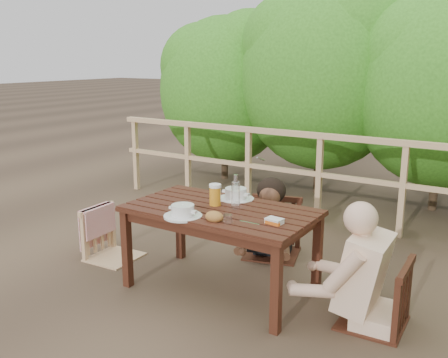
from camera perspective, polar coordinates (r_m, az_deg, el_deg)
The scene contains 16 objects.
ground at distance 4.12m, azimuth -0.38°, elevation -12.40°, with size 60.00×60.00×0.00m, color brown.
table at distance 3.98m, azimuth -0.39°, elevation -8.09°, with size 1.44×0.81×0.67m, color #34170E.
chair_left at distance 4.66m, azimuth -12.58°, elevation -3.73°, with size 0.44×0.44×0.88m, color tan.
chair_far at distance 4.64m, azimuth 5.59°, elevation -2.92°, with size 0.49×0.49×0.98m, color #34170E.
chair_right at distance 3.59m, azimuth 16.92°, elevation -9.10°, with size 0.45×0.45×0.91m, color #34170E.
woman at distance 4.63m, azimuth 5.73°, elevation -1.67°, with size 0.47×0.58×1.18m, color black, non-canonical shape.
diner_right at distance 3.50m, azimuth 17.69°, elevation -5.29°, with size 0.57×0.71×1.43m, color beige, non-canonical shape.
railing at distance 5.64m, azimuth 10.74°, elevation 0.07°, with size 5.60×0.10×1.01m, color tan.
hedge_row at distance 6.50m, azimuth 18.78°, elevation 13.79°, with size 6.60×1.60×3.80m, color #32711B, non-canonical shape.
soup_near at distance 3.69m, azimuth -4.70°, elevation -3.64°, with size 0.29×0.29×0.10m, color silver.
soup_far at distance 4.12m, azimuth 1.35°, elevation -1.73°, with size 0.30×0.30×0.10m, color silver.
bread_roll at distance 3.57m, azimuth -1.11°, elevation -4.31°, with size 0.14×0.11×0.08m, color #A16B26.
beer_glass at distance 3.92m, azimuth -1.01°, elevation -1.89°, with size 0.09×0.09×0.18m, color gold.
bottle at distance 3.81m, azimuth 1.33°, elevation -1.57°, with size 0.07×0.07×0.28m, color white.
tumbler at distance 3.51m, azimuth 0.44°, elevation -4.66°, with size 0.07×0.07×0.08m, color silver.
butter_tub at distance 3.53m, azimuth 5.74°, elevation -4.87°, with size 0.12×0.09×0.05m, color white.
Camera 1 is at (2.01, -3.10, 1.81)m, focal length 40.24 mm.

